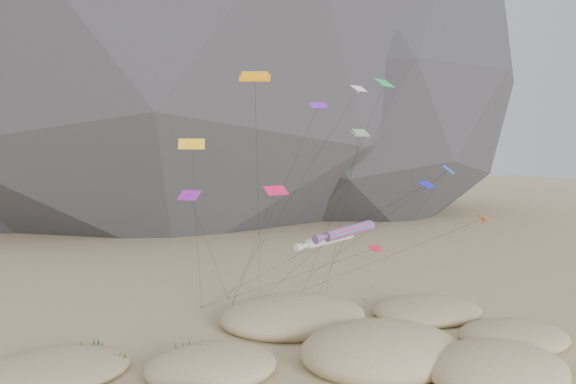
% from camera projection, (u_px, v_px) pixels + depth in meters
% --- Properties ---
extents(ground, '(500.00, 500.00, 0.00)m').
position_uv_depth(ground, '(365.00, 378.00, 46.47)').
color(ground, '#CCB789').
rests_on(ground, ground).
extents(dunes, '(53.39, 38.14, 4.50)m').
position_uv_depth(dunes, '(336.00, 353.00, 49.90)').
color(dunes, '#CCB789').
rests_on(dunes, ground).
extents(dune_grass, '(39.97, 27.29, 1.54)m').
position_uv_depth(dune_grass, '(337.00, 355.00, 49.38)').
color(dune_grass, black).
rests_on(dune_grass, ground).
extents(kite_stakes, '(23.94, 7.20, 0.30)m').
position_uv_depth(kite_stakes, '(289.00, 299.00, 70.10)').
color(kite_stakes, '#3F2D1E').
rests_on(kite_stakes, ground).
extents(rainbow_tube_kite, '(7.38, 16.70, 12.01)m').
position_uv_depth(rainbow_tube_kite, '(347.00, 231.00, 52.79)').
color(rainbow_tube_kite, red).
rests_on(rainbow_tube_kite, ground).
extents(white_tube_kite, '(8.99, 12.48, 10.78)m').
position_uv_depth(white_tube_kite, '(327.00, 240.00, 54.67)').
color(white_tube_kite, silver).
rests_on(white_tube_kite, ground).
extents(orange_parafoil, '(6.99, 16.10, 26.39)m').
position_uv_depth(orange_parafoil, '(255.00, 80.00, 53.99)').
color(orange_parafoil, orange).
rests_on(orange_parafoil, ground).
extents(multi_parafoil, '(3.19, 13.53, 20.99)m').
position_uv_depth(multi_parafoil, '(359.00, 136.00, 59.03)').
color(multi_parafoil, '#E65A18').
rests_on(multi_parafoil, ground).
extents(delta_kites, '(31.78, 21.53, 26.49)m').
position_uv_depth(delta_kites, '(340.00, 165.00, 57.30)').
color(delta_kites, '#E71551').
rests_on(delta_kites, ground).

